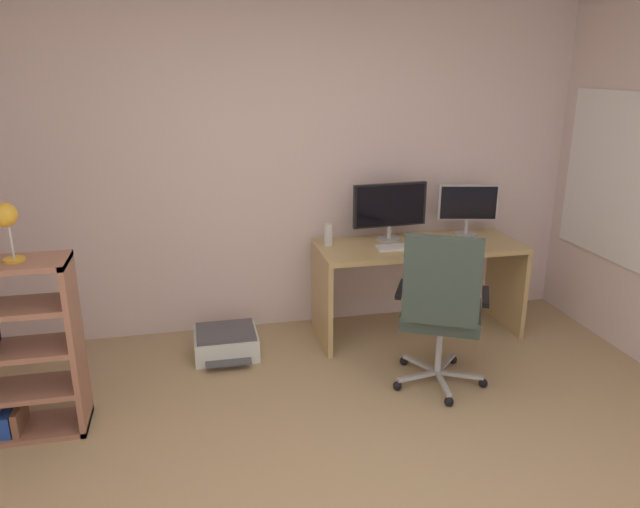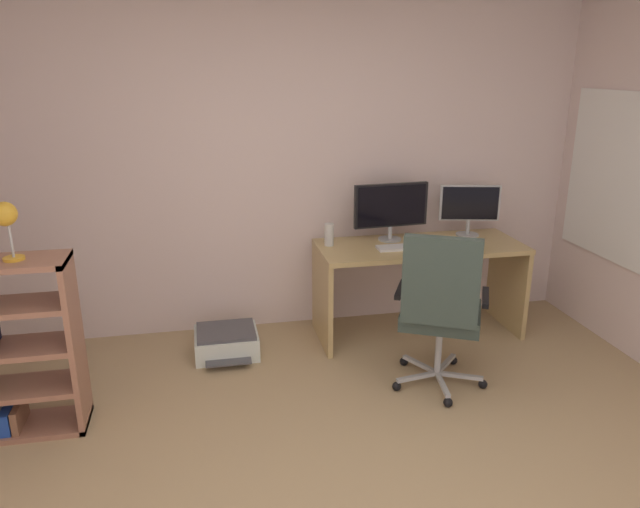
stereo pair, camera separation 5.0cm
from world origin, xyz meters
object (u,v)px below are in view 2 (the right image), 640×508
printer (226,342)px  desktop_speaker (329,235)px  monitor_secondary (470,205)px  office_chair (441,306)px  keyboard (400,247)px  desk_lamp (5,218)px  monitor_main (391,207)px  computer_mouse (427,244)px  desk (419,268)px

printer → desktop_speaker: bearing=12.7°
desktop_speaker → monitor_secondary: bearing=2.4°
desktop_speaker → office_chair: 1.12m
monitor_secondary → printer: monitor_secondary is taller
keyboard → desktop_speaker: desktop_speaker is taller
desk_lamp → monitor_main: bearing=21.3°
monitor_secondary → computer_mouse: (-0.42, -0.22, -0.23)m
desk → monitor_main: size_ratio=2.65×
monitor_main → printer: monitor_main is taller
monitor_main → desktop_speaker: (-0.50, -0.05, -0.18)m
office_chair → monitor_secondary: bearing=57.9°
monitor_main → desktop_speaker: size_ratio=3.46×
keyboard → computer_mouse: computer_mouse is taller
monitor_secondary → desktop_speaker: monitor_secondary is taller
computer_mouse → desktop_speaker: bearing=-177.8°
computer_mouse → desk_lamp: bearing=-149.0°
desk_lamp → keyboard: bearing=16.3°
monitor_secondary → desktop_speaker: size_ratio=2.74×
desk_lamp → desktop_speaker: bearing=25.0°
office_chair → desk_lamp: desk_lamp is taller
desk → computer_mouse: (0.03, -0.06, 0.20)m
monitor_main → office_chair: bearing=-89.6°
monitor_main → computer_mouse: size_ratio=5.89×
monitor_secondary → desk_lamp: 3.24m
desk → keyboard: size_ratio=4.58×
monitor_secondary → keyboard: monitor_secondary is taller
desk → monitor_secondary: size_ratio=3.34×
computer_mouse → desk_lamp: size_ratio=0.31×
keyboard → desk_lamp: bearing=-162.8°
desk → office_chair: 0.88m
computer_mouse → desk_lamp: (-2.66, -0.73, 0.52)m
keyboard → desk_lamp: size_ratio=1.07×
desk → printer: size_ratio=3.26×
desk → desktop_speaker: (-0.68, 0.11, 0.27)m
monitor_main → desktop_speaker: monitor_main is taller
monitor_main → desktop_speaker: bearing=-174.5°
monitor_secondary → printer: size_ratio=0.98×
monitor_main → keyboard: (0.00, -0.24, -0.25)m
monitor_main → computer_mouse: monitor_main is taller
printer → monitor_main: bearing=10.0°
monitor_secondary → office_chair: 1.26m
computer_mouse → desktop_speaker: size_ratio=0.59×
monitor_main → office_chair: monitor_main is taller
desk_lamp → printer: (1.13, 0.72, -1.17)m
keyboard → desktop_speaker: bearing=160.0°
monitor_secondary → desk_lamp: (-3.08, -0.95, 0.29)m
monitor_main → computer_mouse: bearing=-44.2°
desk → printer: bearing=-177.3°
monitor_main → printer: 1.60m
desk_lamp → printer: bearing=32.5°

